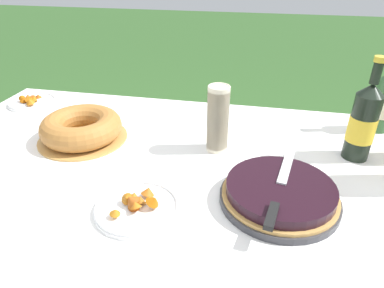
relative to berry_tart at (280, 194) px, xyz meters
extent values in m
cube|color=#A87A47|center=(-0.32, 0.04, -0.05)|extent=(1.78, 1.22, 0.03)
cylinder|color=#A87A47|center=(-1.15, 0.59, -0.39)|extent=(0.06, 0.06, 0.65)
cylinder|color=#A87A47|center=(0.51, 0.59, -0.39)|extent=(0.06, 0.06, 0.65)
cube|color=white|center=(-0.32, 0.04, -0.03)|extent=(1.79, 1.23, 0.00)
cube|color=white|center=(-0.32, 0.65, -0.08)|extent=(1.79, 0.00, 0.10)
cylinder|color=#38383D|center=(0.00, 0.00, -0.02)|extent=(0.32, 0.32, 0.02)
cylinder|color=tan|center=(0.00, 0.00, 0.00)|extent=(0.31, 0.31, 0.01)
cylinder|color=black|center=(0.00, 0.00, 0.02)|extent=(0.29, 0.29, 0.03)
cube|color=silver|center=(0.02, 0.09, 0.03)|extent=(0.06, 0.19, 0.00)
cube|color=black|center=(-0.02, -0.14, 0.04)|extent=(0.04, 0.09, 0.01)
cylinder|color=tan|center=(-0.69, 0.22, -0.02)|extent=(0.31, 0.31, 0.01)
torus|color=#AD7033|center=(-0.69, 0.22, 0.02)|extent=(0.28, 0.28, 0.09)
cylinder|color=beige|center=(-0.20, 0.25, 0.02)|extent=(0.07, 0.07, 0.09)
cylinder|color=beige|center=(-0.20, 0.25, 0.03)|extent=(0.07, 0.07, 0.09)
cylinder|color=beige|center=(-0.20, 0.25, 0.05)|extent=(0.07, 0.07, 0.09)
cylinder|color=beige|center=(-0.20, 0.25, 0.06)|extent=(0.07, 0.07, 0.09)
cylinder|color=beige|center=(-0.20, 0.25, 0.07)|extent=(0.07, 0.07, 0.09)
cylinder|color=beige|center=(-0.20, 0.25, 0.08)|extent=(0.07, 0.07, 0.09)
cylinder|color=beige|center=(-0.20, 0.25, 0.10)|extent=(0.07, 0.07, 0.09)
cylinder|color=beige|center=(-0.20, 0.25, 0.11)|extent=(0.07, 0.07, 0.09)
cylinder|color=beige|center=(-0.20, 0.25, 0.12)|extent=(0.07, 0.07, 0.09)
cylinder|color=beige|center=(-0.20, 0.25, 0.14)|extent=(0.07, 0.07, 0.09)
cylinder|color=beige|center=(-0.20, 0.25, 0.15)|extent=(0.07, 0.07, 0.09)
torus|color=beige|center=(-0.20, 0.25, 0.20)|extent=(0.07, 0.07, 0.01)
cylinder|color=#2D562D|center=(0.37, 0.52, 0.07)|extent=(0.07, 0.07, 0.20)
cylinder|color=beige|center=(0.37, 0.52, 0.07)|extent=(0.07, 0.07, 0.07)
cylinder|color=black|center=(0.25, 0.29, 0.08)|extent=(0.08, 0.08, 0.22)
cylinder|color=yellow|center=(0.25, 0.29, 0.08)|extent=(0.08, 0.08, 0.08)
cone|color=black|center=(0.25, 0.29, 0.21)|extent=(0.08, 0.08, 0.04)
cylinder|color=black|center=(0.25, 0.29, 0.26)|extent=(0.03, 0.03, 0.06)
cylinder|color=gold|center=(0.25, 0.29, 0.30)|extent=(0.03, 0.03, 0.02)
cylinder|color=white|center=(-1.07, 0.48, -0.02)|extent=(0.20, 0.20, 0.01)
torus|color=white|center=(-1.07, 0.48, -0.01)|extent=(0.20, 0.20, 0.01)
cone|color=#AF5817|center=(-1.06, 0.52, -0.01)|extent=(0.04, 0.04, 0.03)
cone|color=#C95B21|center=(-1.06, 0.49, 0.00)|extent=(0.04, 0.04, 0.03)
cone|color=#B0550A|center=(-1.09, 0.46, 0.00)|extent=(0.04, 0.04, 0.03)
cone|color=#B95012|center=(-1.07, 0.48, 0.00)|extent=(0.06, 0.06, 0.03)
cone|color=#B85918|center=(-1.10, 0.50, 0.00)|extent=(0.04, 0.04, 0.02)
cone|color=#AC5A0C|center=(-1.10, 0.46, 0.01)|extent=(0.03, 0.04, 0.03)
cone|color=#C5660D|center=(-1.05, 0.48, 0.00)|extent=(0.05, 0.05, 0.03)
cone|color=#BF6513|center=(-1.05, 0.48, 0.00)|extent=(0.04, 0.04, 0.03)
cone|color=#C56C14|center=(-1.06, 0.46, 0.00)|extent=(0.05, 0.05, 0.05)
cone|color=#C06A14|center=(-1.04, 0.44, 0.00)|extent=(0.05, 0.05, 0.03)
cone|color=#CC650C|center=(-1.07, 0.48, 0.00)|extent=(0.04, 0.05, 0.04)
cylinder|color=white|center=(-0.36, -0.11, -0.02)|extent=(0.22, 0.22, 0.01)
torus|color=white|center=(-0.36, -0.11, -0.01)|extent=(0.22, 0.22, 0.01)
cone|color=#BE621A|center=(-0.35, -0.06, 0.00)|extent=(0.04, 0.04, 0.04)
cone|color=#BB600D|center=(-0.32, -0.11, 0.01)|extent=(0.05, 0.05, 0.04)
cone|color=orange|center=(-0.36, -0.13, 0.01)|extent=(0.04, 0.04, 0.03)
cone|color=#AA5F14|center=(-0.39, -0.11, 0.00)|extent=(0.05, 0.05, 0.04)
cone|color=#AB5018|center=(-0.38, -0.11, 0.01)|extent=(0.04, 0.04, 0.04)
cone|color=orange|center=(-0.38, -0.09, 0.00)|extent=(0.03, 0.04, 0.03)
cone|color=#A7611B|center=(-0.36, -0.09, -0.01)|extent=(0.04, 0.04, 0.03)
cone|color=#A84C13|center=(-0.37, -0.12, 0.00)|extent=(0.04, 0.05, 0.03)
cone|color=#C5751B|center=(-0.40, -0.16, 0.00)|extent=(0.04, 0.03, 0.02)
cone|color=#AF5918|center=(-0.37, -0.12, 0.00)|extent=(0.04, 0.04, 0.02)
camera|label=1|loc=(-0.08, -0.76, 0.57)|focal=32.00mm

